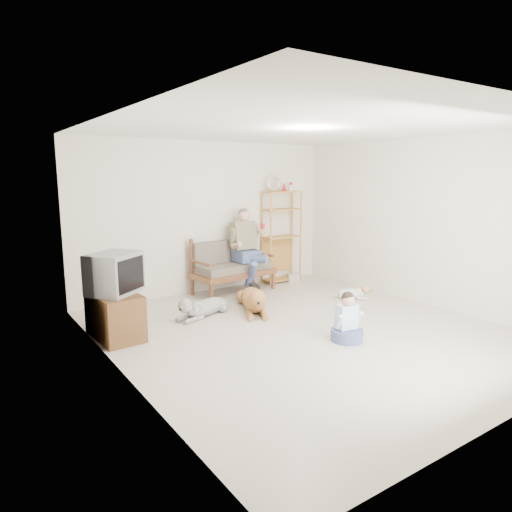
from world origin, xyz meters
TOP-DOWN VIEW (x-y plane):
  - floor at (0.00, 0.00)m, footprint 5.50×5.50m
  - ceiling at (0.00, 0.00)m, footprint 5.50×5.50m
  - wall_back at (0.00, 2.75)m, footprint 5.00×0.00m
  - wall_left at (-2.50, 0.00)m, footprint 0.00×5.50m
  - wall_right at (2.50, 0.00)m, footprint 0.00×5.50m
  - loveseat at (0.30, 2.44)m, footprint 1.56×0.85m
  - man at (0.53, 2.20)m, footprint 0.57×0.82m
  - etagere at (1.52, 2.55)m, footprint 0.80×0.35m
  - book_stack at (1.74, 2.45)m, footprint 0.27×0.22m
  - tv_stand at (-2.23, 1.22)m, footprint 0.56×0.93m
  - crt_tv at (-2.20, 1.21)m, footprint 0.81×0.78m
  - wall_outlet at (-1.25, 2.73)m, footprint 0.12×0.02m
  - golden_retriever at (-0.05, 1.19)m, footprint 0.77×1.34m
  - shaggy_dog at (-0.86, 1.38)m, footprint 1.13×0.53m
  - terrier at (1.79, 0.79)m, footprint 0.54×0.53m
  - child at (0.21, -0.57)m, footprint 0.41×0.41m

SIDE VIEW (x-z plane):
  - floor at x=0.00m, z-range 0.00..0.00m
  - book_stack at x=1.74m, z-range 0.00..0.14m
  - terrier at x=1.79m, z-range -0.02..0.24m
  - shaggy_dog at x=-0.86m, z-range -0.03..0.32m
  - golden_retriever at x=-0.05m, z-range -0.04..0.40m
  - child at x=0.21m, z-range -0.09..0.56m
  - wall_outlet at x=-1.25m, z-range 0.26..0.34m
  - tv_stand at x=-2.23m, z-range 0.00..0.60m
  - loveseat at x=0.30m, z-range 0.01..0.96m
  - man at x=0.53m, z-range 0.03..1.36m
  - crt_tv at x=-2.20m, z-range 0.60..1.13m
  - etagere at x=1.52m, z-range -0.13..1.97m
  - wall_left at x=-2.50m, z-range -1.40..4.10m
  - wall_right at x=2.50m, z-range -1.40..4.10m
  - wall_back at x=0.00m, z-range -1.15..3.85m
  - ceiling at x=0.00m, z-range 2.70..2.70m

